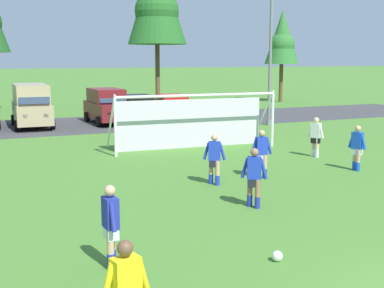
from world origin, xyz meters
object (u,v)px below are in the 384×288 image
(soccer_goal, at_px, (192,120))
(parked_car_slot_center_right, at_px, (138,108))
(parked_car_slot_center_left, at_px, (31,104))
(street_lamp, at_px, (273,57))
(parked_car_slot_center, at_px, (107,106))
(parked_car_slot_right, at_px, (172,108))
(player_striker_near, at_px, (111,226))
(player_trailing_back, at_px, (254,178))
(player_winger_right, at_px, (261,154))
(player_midfield_center, at_px, (316,137))
(player_defender_far, at_px, (214,159))
(player_winger_left, at_px, (357,148))
(soccer_ball, at_px, (277,256))

(soccer_goal, bearing_deg, parked_car_slot_center_right, 86.20)
(parked_car_slot_center_left, xyz_separation_m, street_lamp, (13.52, -4.73, 2.74))
(parked_car_slot_center, relative_size, parked_car_slot_right, 1.08)
(player_striker_near, distance_m, parked_car_slot_right, 23.25)
(player_trailing_back, bearing_deg, parked_car_slot_center, 87.69)
(player_winger_right, relative_size, player_trailing_back, 1.00)
(soccer_goal, distance_m, street_lamp, 9.88)
(player_midfield_center, bearing_deg, player_defender_far, -156.53)
(player_midfield_center, bearing_deg, parked_car_slot_center, 110.02)
(player_defender_far, relative_size, player_trailing_back, 1.00)
(player_winger_left, bearing_deg, parked_car_slot_right, 93.01)
(player_winger_right, xyz_separation_m, street_lamp, (7.81, 11.82, 3.25))
(player_midfield_center, height_order, street_lamp, street_lamp)
(soccer_goal, xyz_separation_m, player_winger_right, (-0.14, -6.24, -0.47))
(player_winger_left, relative_size, player_winger_right, 1.00)
(soccer_ball, height_order, soccer_goal, soccer_goal)
(player_winger_right, xyz_separation_m, parked_car_slot_center_left, (-5.72, 16.55, 0.52))
(parked_car_slot_center_left, xyz_separation_m, parked_car_slot_center, (4.51, 0.00, -0.23))
(parked_car_slot_center_right, bearing_deg, player_midfield_center, -77.56)
(player_midfield_center, distance_m, street_lamp, 10.74)
(player_defender_far, height_order, parked_car_slot_center_right, parked_car_slot_center_right)
(parked_car_slot_right, bearing_deg, soccer_ball, -105.91)
(player_striker_near, xyz_separation_m, player_winger_left, (10.31, 4.97, 0.00))
(soccer_ball, xyz_separation_m, player_midfield_center, (7.42, 8.70, 0.71))
(player_trailing_back, distance_m, parked_car_slot_center_right, 19.72)
(player_winger_left, bearing_deg, soccer_ball, -140.19)
(player_winger_left, bearing_deg, player_defender_far, 178.35)
(street_lamp, bearing_deg, player_midfield_center, -111.97)
(street_lamp, bearing_deg, player_winger_left, -108.35)
(soccer_ball, bearing_deg, parked_car_slot_center_left, 95.66)
(player_trailing_back, height_order, parked_car_slot_center, parked_car_slot_center)
(parked_car_slot_center_left, bearing_deg, parked_car_slot_right, -4.36)
(parked_car_slot_right, relative_size, street_lamp, 0.55)
(player_trailing_back, relative_size, parked_car_slot_center_right, 0.39)
(player_trailing_back, height_order, parked_car_slot_right, parked_car_slot_right)
(player_striker_near, relative_size, parked_car_slot_center_right, 0.39)
(parked_car_slot_center, bearing_deg, soccer_goal, -82.55)
(player_winger_left, distance_m, player_winger_right, 3.78)
(player_striker_near, relative_size, player_winger_right, 1.00)
(player_winger_left, distance_m, street_lamp, 13.26)
(player_winger_right, bearing_deg, parked_car_slot_center_left, 109.05)
(soccer_goal, distance_m, player_trailing_back, 9.43)
(player_trailing_back, xyz_separation_m, parked_car_slot_center_right, (2.82, 19.52, 0.05))
(parked_car_slot_right, bearing_deg, player_trailing_back, -104.58)
(player_midfield_center, relative_size, parked_car_slot_center_right, 0.39)
(player_winger_right, xyz_separation_m, player_trailing_back, (-1.99, -2.93, 0.00))
(player_striker_near, height_order, player_midfield_center, same)
(parked_car_slot_center, distance_m, parked_car_slot_right, 4.17)
(player_winger_right, bearing_deg, player_winger_left, -5.69)
(soccer_ball, xyz_separation_m, player_defender_far, (1.57, 6.16, 0.71))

